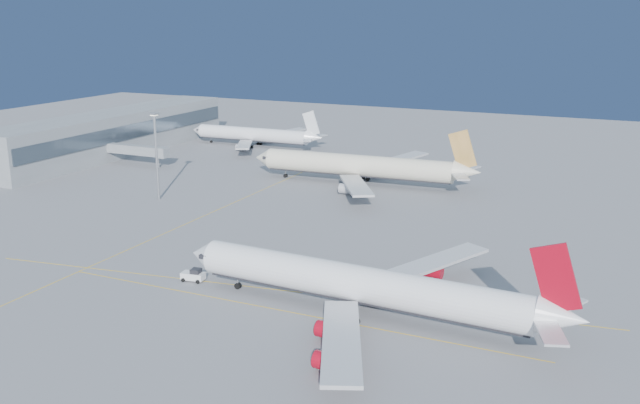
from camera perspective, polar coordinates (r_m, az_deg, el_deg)
The scene contains 9 objects.
ground at distance 136.88m, azimuth -2.23°, elevation -6.18°, with size 500.00×500.00×0.00m, color slate.
terminal at distance 266.88m, azimuth -16.15°, elevation 5.32°, with size 18.40×110.00×15.00m.
jet_bridge at distance 243.60m, azimuth -14.19°, elevation 4.02°, with size 23.60×3.60×6.90m.
taxiway_lines at distance 148.83m, azimuth -6.18°, elevation -4.50°, with size 118.86×140.00×0.02m.
airliner_virgin at distance 119.40m, azimuth 3.69°, elevation -6.71°, with size 71.14×63.87×17.55m.
airliner_etihad at distance 210.45m, azimuth 3.42°, elevation 2.89°, with size 69.76×64.35×18.20m.
airliner_third at distance 272.28m, azimuth -5.18°, elevation 5.39°, with size 55.71×51.47×14.97m.
pushback_tug at distance 137.64m, azimuth -10.08°, elevation -5.78°, with size 4.62×3.15×2.46m.
light_mast at distance 196.09m, azimuth -12.98°, elevation 4.16°, with size 2.05×2.05×23.66m.
Camera 1 is at (58.38, -113.62, 49.17)m, focal length 40.00 mm.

